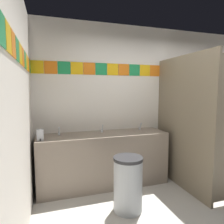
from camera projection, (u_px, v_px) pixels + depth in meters
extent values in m
plane|color=#B2ADA3|center=(204.00, 224.00, 2.37)|extent=(8.58, 8.58, 0.00)
cube|color=silver|center=(143.00, 102.00, 3.78)|extent=(3.90, 0.08, 2.69)
cube|color=yellow|center=(37.00, 67.00, 3.12)|extent=(0.20, 0.01, 0.20)
cube|color=orange|center=(51.00, 67.00, 3.18)|extent=(0.20, 0.01, 0.20)
cube|color=#1E8C4C|center=(64.00, 68.00, 3.24)|extent=(0.20, 0.01, 0.20)
cube|color=yellow|center=(77.00, 68.00, 3.30)|extent=(0.20, 0.01, 0.20)
cube|color=orange|center=(89.00, 69.00, 3.36)|extent=(0.20, 0.01, 0.20)
cube|color=#1E8C4C|center=(101.00, 69.00, 3.43)|extent=(0.20, 0.01, 0.20)
cube|color=yellow|center=(113.00, 69.00, 3.49)|extent=(0.20, 0.01, 0.20)
cube|color=orange|center=(124.00, 70.00, 3.55)|extent=(0.20, 0.01, 0.20)
cube|color=#1E8C4C|center=(135.00, 70.00, 3.61)|extent=(0.20, 0.01, 0.20)
cube|color=yellow|center=(145.00, 70.00, 3.67)|extent=(0.20, 0.01, 0.20)
cube|color=orange|center=(155.00, 71.00, 3.73)|extent=(0.20, 0.01, 0.20)
cube|color=#1E8C4C|center=(165.00, 71.00, 3.80)|extent=(0.20, 0.01, 0.20)
cube|color=yellow|center=(174.00, 71.00, 3.86)|extent=(0.20, 0.01, 0.20)
cube|color=orange|center=(183.00, 72.00, 3.92)|extent=(0.20, 0.01, 0.20)
cube|color=#1E8C4C|center=(192.00, 72.00, 3.98)|extent=(0.20, 0.01, 0.20)
cube|color=yellow|center=(200.00, 72.00, 4.04)|extent=(0.20, 0.01, 0.20)
cube|color=orange|center=(209.00, 72.00, 4.10)|extent=(0.20, 0.01, 0.20)
cube|color=#1E8C4C|center=(217.00, 73.00, 4.17)|extent=(0.20, 0.01, 0.20)
cube|color=silver|center=(11.00, 117.00, 1.63)|extent=(0.08, 3.20, 2.69)
cube|color=#1E8C4C|center=(2.00, 29.00, 1.17)|extent=(0.01, 0.20, 0.20)
cube|color=yellow|center=(8.00, 38.00, 1.37)|extent=(0.01, 0.20, 0.20)
cube|color=orange|center=(13.00, 44.00, 1.58)|extent=(0.01, 0.20, 0.20)
cube|color=#1E8C4C|center=(17.00, 50.00, 1.78)|extent=(0.01, 0.20, 0.20)
cube|color=yellow|center=(20.00, 54.00, 1.98)|extent=(0.01, 0.20, 0.20)
cube|color=orange|center=(23.00, 57.00, 2.18)|extent=(0.01, 0.20, 0.20)
cube|color=#1E8C4C|center=(25.00, 60.00, 2.39)|extent=(0.01, 0.20, 0.20)
cube|color=yellow|center=(27.00, 62.00, 2.59)|extent=(0.01, 0.20, 0.20)
cube|color=orange|center=(28.00, 64.00, 2.79)|extent=(0.01, 0.20, 0.20)
cube|color=#1E8C4C|center=(30.00, 66.00, 2.99)|extent=(0.01, 0.20, 0.20)
cube|color=gray|center=(104.00, 159.00, 3.32)|extent=(2.08, 0.56, 0.86)
cube|color=gray|center=(100.00, 133.00, 3.52)|extent=(2.08, 0.03, 0.08)
cylinder|color=white|center=(60.00, 141.00, 3.04)|extent=(0.34, 0.34, 0.10)
cylinder|color=white|center=(104.00, 137.00, 3.25)|extent=(0.34, 0.34, 0.10)
cylinder|color=white|center=(143.00, 135.00, 3.45)|extent=(0.34, 0.34, 0.10)
cylinder|color=silver|center=(59.00, 134.00, 3.16)|extent=(0.04, 0.04, 0.05)
cylinder|color=silver|center=(59.00, 130.00, 3.11)|extent=(0.02, 0.06, 0.09)
cylinder|color=silver|center=(102.00, 131.00, 3.37)|extent=(0.04, 0.04, 0.05)
cylinder|color=silver|center=(102.00, 127.00, 3.32)|extent=(0.02, 0.06, 0.09)
cylinder|color=silver|center=(140.00, 128.00, 3.58)|extent=(0.04, 0.04, 0.05)
cylinder|color=silver|center=(141.00, 125.00, 3.52)|extent=(0.02, 0.06, 0.09)
cube|color=#B7BABF|center=(40.00, 135.00, 2.82)|extent=(0.09, 0.07, 0.16)
cylinder|color=black|center=(40.00, 140.00, 2.78)|extent=(0.02, 0.02, 0.03)
cube|color=#726651|center=(182.00, 123.00, 3.21)|extent=(0.04, 1.39, 2.10)
cylinder|color=silver|center=(217.00, 122.00, 2.56)|extent=(0.02, 0.02, 0.10)
cylinder|color=white|center=(196.00, 166.00, 3.66)|extent=(0.38, 0.38, 0.40)
torus|color=white|center=(196.00, 154.00, 3.63)|extent=(0.39, 0.39, 0.05)
cube|color=white|center=(189.00, 143.00, 3.82)|extent=(0.34, 0.17, 0.34)
cylinder|color=#999EA3|center=(128.00, 185.00, 2.61)|extent=(0.37, 0.37, 0.67)
cylinder|color=#262628|center=(128.00, 159.00, 2.57)|extent=(0.38, 0.38, 0.04)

